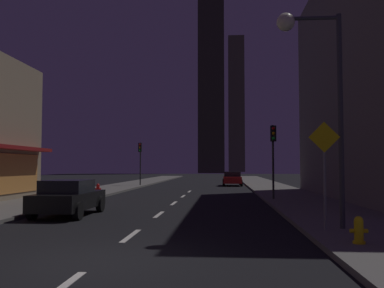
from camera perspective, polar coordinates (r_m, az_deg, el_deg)
name	(u,v)px	position (r m, az deg, el deg)	size (l,w,h in m)	color
ground_plane	(196,187)	(40.73, 0.55, -5.98)	(78.00, 136.00, 0.10)	black
sidewalk_right	(268,186)	(40.87, 10.44, -5.74)	(4.00, 76.00, 0.15)	#605E59
sidewalk_left	(126,186)	(41.77, -9.12, -5.70)	(4.00, 76.00, 0.15)	#605E59
lane_marking_center	(167,208)	(19.88, -3.44, -8.85)	(0.16, 28.20, 0.01)	silver
skyscraper_distant_tall	(211,46)	(127.00, 2.67, 13.34)	(7.67, 7.04, 75.83)	#323026
skyscraper_distant_mid	(236,105)	(151.95, 6.14, 5.44)	(5.71, 8.18, 49.01)	brown
car_parked_near	(69,197)	(17.58, -16.69, -7.08)	(1.98, 4.24, 1.45)	black
car_parked_far	(232,179)	(42.53, 5.58, -4.78)	(1.98, 4.24, 1.45)	#B21919
fire_hydrant_yellow_near	(359,231)	(10.87, 22.07, -11.06)	(0.42, 0.30, 0.65)	yellow
fire_hydrant_far_left	(98,189)	(29.10, -12.88, -6.06)	(0.42, 0.30, 0.65)	red
traffic_light_near_right	(273,145)	(23.78, 11.16, -0.17)	(0.32, 0.48, 4.20)	#2D2D2D
traffic_light_far_left	(140,154)	(40.99, -7.19, -1.40)	(0.32, 0.48, 4.20)	#2D2D2D
street_lamp_right	(312,66)	(13.32, 16.27, 10.33)	(1.96, 0.56, 6.58)	#38383D
pedestrian_crossing_sign	(325,166)	(12.60, 17.85, -2.88)	(0.91, 0.08, 3.15)	slate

